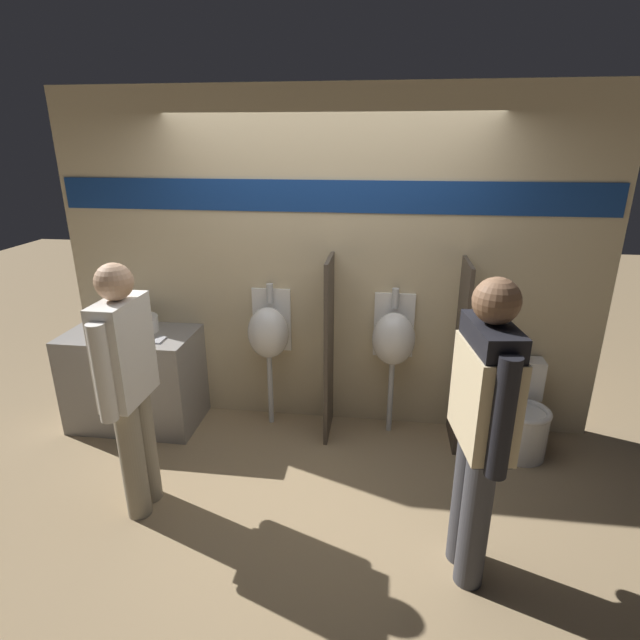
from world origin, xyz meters
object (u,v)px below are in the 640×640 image
person_in_vest (482,415)px  cell_phone (159,340)px  sink_basin (137,324)px  toilet (522,417)px  person_with_lanyard (129,382)px  urinal_near_counter (269,333)px  urinal_far (393,339)px

person_in_vest → cell_phone: bearing=55.1°
sink_basin → cell_phone: bearing=-33.8°
toilet → person_with_lanyard: 2.88m
person_in_vest → person_with_lanyard: size_ratio=1.03×
cell_phone → toilet: toilet is taller
person_in_vest → person_with_lanyard: person_in_vest is taller
urinal_near_counter → person_in_vest: 2.03m
cell_phone → urinal_far: urinal_far is taller
urinal_far → person_in_vest: 1.49m
sink_basin → cell_phone: size_ratio=2.44×
sink_basin → person_in_vest: bearing=-27.6°
sink_basin → person_with_lanyard: (0.48, -1.06, 0.04)m
sink_basin → urinal_near_counter: (1.08, 0.10, -0.06)m
sink_basin → urinal_far: 2.10m
urinal_far → person_in_vest: person_in_vest is taller
urinal_near_counter → urinal_far: 1.01m
urinal_far → person_with_lanyard: bearing=-144.4°
urinal_far → person_in_vest: size_ratio=0.71×
urinal_far → person_with_lanyard: (-1.61, -1.16, 0.09)m
sink_basin → person_in_vest: size_ratio=0.20×
sink_basin → cell_phone: (0.27, -0.18, -0.05)m
urinal_far → person_in_vest: bearing=-73.2°
toilet → urinal_far: bearing=171.2°
sink_basin → person_in_vest: person_in_vest is taller
person_with_lanyard → urinal_far: bearing=-53.7°
urinal_near_counter → person_in_vest: size_ratio=0.71×
urinal_near_counter → urinal_far: size_ratio=1.00×
cell_phone → person_in_vest: bearing=-26.8°
cell_phone → person_in_vest: size_ratio=0.08×
sink_basin → person_with_lanyard: bearing=-65.6°
toilet → person_in_vest: 1.56m
sink_basin → toilet: sink_basin is taller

